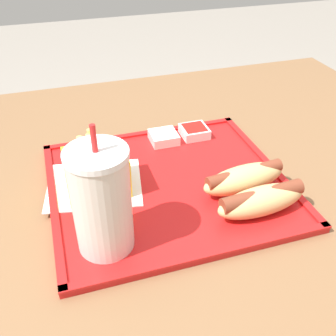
{
  "coord_description": "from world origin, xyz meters",
  "views": [
    {
      "loc": [
        0.18,
        0.5,
        1.13
      ],
      "look_at": [
        0.02,
        0.0,
        0.77
      ],
      "focal_mm": 42.0,
      "sensor_mm": 36.0,
      "label": 1
    }
  ],
  "objects": [
    {
      "name": "sauce_cup_mayo",
      "position": [
        -0.01,
        -0.13,
        0.75
      ],
      "size": [
        0.05,
        0.05,
        0.02
      ],
      "color": "silver",
      "rests_on": "food_tray"
    },
    {
      "name": "hot_dog_near",
      "position": [
        -0.09,
        0.06,
        0.76
      ],
      "size": [
        0.15,
        0.06,
        0.04
      ],
      "color": "#DBB270",
      "rests_on": "food_tray"
    },
    {
      "name": "hot_dog_far",
      "position": [
        -0.09,
        0.11,
        0.76
      ],
      "size": [
        0.15,
        0.06,
        0.04
      ],
      "color": "#DBB270",
      "rests_on": "food_tray"
    },
    {
      "name": "fries_carton",
      "position": [
        0.13,
        -0.01,
        0.77
      ],
      "size": [
        0.1,
        0.08,
        0.11
      ],
      "color": "gold",
      "rests_on": "food_tray"
    },
    {
      "name": "dining_table",
      "position": [
        0.0,
        0.0,
        0.36
      ],
      "size": [
        1.17,
        0.95,
        0.73
      ],
      "color": "brown",
      "rests_on": "ground_plane"
    },
    {
      "name": "paper_napkin",
      "position": [
        0.14,
        -0.03,
        0.74
      ],
      "size": [
        0.17,
        0.15,
        0.0
      ],
      "color": "white",
      "rests_on": "food_tray"
    },
    {
      "name": "soda_cup",
      "position": [
        0.14,
        0.11,
        0.81
      ],
      "size": [
        0.08,
        0.08,
        0.19
      ],
      "color": "silver",
      "rests_on": "food_tray"
    },
    {
      "name": "food_tray",
      "position": [
        0.02,
        0.0,
        0.73
      ],
      "size": [
        0.38,
        0.35,
        0.01
      ],
      "color": "red",
      "rests_on": "dining_table"
    },
    {
      "name": "sauce_cup_ketchup",
      "position": [
        -0.08,
        -0.13,
        0.75
      ],
      "size": [
        0.05,
        0.05,
        0.02
      ],
      "color": "silver",
      "rests_on": "food_tray"
    }
  ]
}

